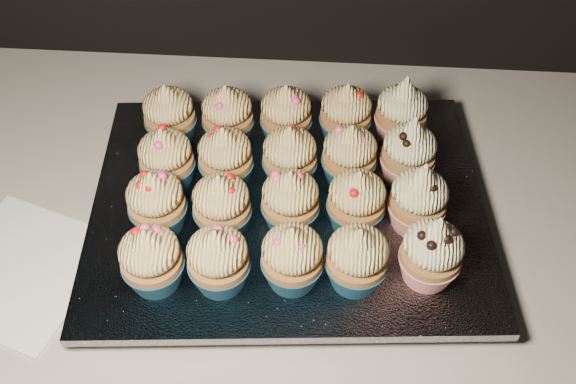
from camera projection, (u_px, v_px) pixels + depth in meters
name	position (u px, v px, depth m)	size (l,w,h in m)	color
worktop	(441.00, 235.00, 0.77)	(2.44, 0.64, 0.04)	beige
napkin	(21.00, 270.00, 0.71)	(0.16, 0.16, 0.00)	white
baking_tray	(288.00, 214.00, 0.75)	(0.41, 0.31, 0.02)	black
foil_lining	(288.00, 205.00, 0.74)	(0.45, 0.35, 0.01)	silver
cupcake_0	(151.00, 259.00, 0.63)	(0.06, 0.06, 0.08)	navy
cupcake_1	(218.00, 260.00, 0.63)	(0.06, 0.06, 0.08)	navy
cupcake_2	(292.00, 257.00, 0.64)	(0.06, 0.06, 0.08)	navy
cupcake_3	(357.00, 258.00, 0.63)	(0.06, 0.06, 0.08)	navy
cupcake_4	(432.00, 252.00, 0.64)	(0.06, 0.06, 0.10)	red
cupcake_5	(156.00, 202.00, 0.68)	(0.06, 0.06, 0.08)	navy
cupcake_6	(222.00, 205.00, 0.68)	(0.06, 0.06, 0.08)	navy
cupcake_7	(290.00, 201.00, 0.68)	(0.06, 0.06, 0.08)	navy
cupcake_8	(356.00, 201.00, 0.68)	(0.06, 0.06, 0.08)	navy
cupcake_9	(418.00, 199.00, 0.68)	(0.06, 0.06, 0.10)	red
cupcake_10	(166.00, 159.00, 0.73)	(0.06, 0.06, 0.08)	navy
cupcake_11	(225.00, 158.00, 0.73)	(0.06, 0.06, 0.08)	navy
cupcake_12	(290.00, 157.00, 0.73)	(0.06, 0.06, 0.08)	navy
cupcake_13	(349.00, 156.00, 0.73)	(0.06, 0.06, 0.08)	navy
cupcake_14	(409.00, 152.00, 0.73)	(0.06, 0.06, 0.10)	red
cupcake_15	(169.00, 115.00, 0.77)	(0.06, 0.06, 0.08)	navy
cupcake_16	(228.00, 116.00, 0.77)	(0.06, 0.06, 0.08)	navy
cupcake_17	(286.00, 115.00, 0.77)	(0.06, 0.06, 0.08)	navy
cupcake_18	(346.00, 114.00, 0.77)	(0.06, 0.06, 0.08)	navy
cupcake_19	(401.00, 112.00, 0.77)	(0.06, 0.06, 0.10)	red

